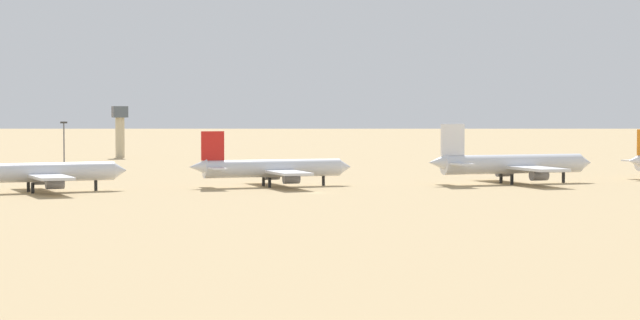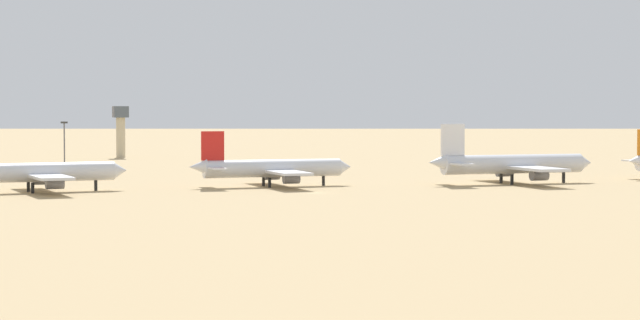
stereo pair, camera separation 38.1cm
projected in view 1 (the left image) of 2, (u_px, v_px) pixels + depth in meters
ground at (314, 193)px, 244.98m from camera, size 4000.00×4000.00×0.00m
ridge_east at (251, 78)px, 1238.88m from camera, size 371.11×257.90×98.57m
ridge_far_east at (469, 96)px, 1476.61m from camera, size 365.18×308.11×64.08m
parked_jet_yellow_2 at (36, 172)px, 245.61m from camera, size 38.59×32.61×12.74m
parked_jet_red_3 at (271, 168)px, 263.55m from camera, size 37.74×31.57×12.50m
parked_jet_white_4 at (511, 164)px, 273.24m from camera, size 42.14×35.24×13.96m
control_tower at (120, 127)px, 419.03m from camera, size 5.20×5.20×18.21m
light_pole_west at (64, 143)px, 316.21m from camera, size 1.80×0.50×13.97m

